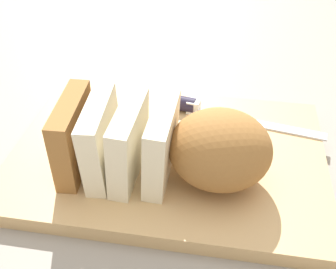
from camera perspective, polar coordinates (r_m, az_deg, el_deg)
ground_plane at (r=0.62m, az=0.00°, el=-3.85°), size 3.00×3.00×0.00m
cutting_board at (r=0.61m, az=0.00°, el=-3.04°), size 0.47×0.32×0.02m
bread_loaf at (r=0.53m, az=0.60°, el=-1.52°), size 0.29×0.13×0.11m
bread_knife at (r=0.68m, az=4.06°, el=3.78°), size 0.27×0.06×0.03m
crumb_near_knife at (r=0.63m, az=-2.37°, el=-0.42°), size 0.00×0.00×0.00m
crumb_near_loaf at (r=0.61m, az=3.84°, el=-1.57°), size 0.00×0.00×0.00m
crumb_stray_left at (r=0.59m, az=-1.53°, el=-3.52°), size 0.00×0.00×0.00m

